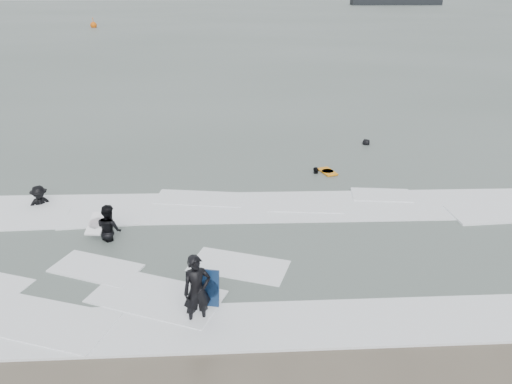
{
  "coord_description": "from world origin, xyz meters",
  "views": [
    {
      "loc": [
        -0.54,
        -10.3,
        7.82
      ],
      "look_at": [
        0.0,
        5.0,
        1.1
      ],
      "focal_mm": 35.0,
      "sensor_mm": 36.0,
      "label": 1
    }
  ],
  "objects_px": {
    "surfer_breaker": "(41,206)",
    "surfer_centre": "(199,322)",
    "buoy": "(94,25)",
    "surfer_right_near": "(316,174)",
    "surfer_wading": "(111,239)",
    "surfer_right_far": "(366,146)",
    "vessel_horizon": "(396,0)"
  },
  "relations": [
    {
      "from": "surfer_breaker",
      "to": "vessel_horizon",
      "type": "distance_m",
      "value": 134.69
    },
    {
      "from": "surfer_breaker",
      "to": "surfer_right_far",
      "type": "xyz_separation_m",
      "value": [
        13.59,
        6.58,
        0.0
      ]
    },
    {
      "from": "surfer_right_far",
      "to": "vessel_horizon",
      "type": "distance_m",
      "value": 123.96
    },
    {
      "from": "surfer_right_near",
      "to": "vessel_horizon",
      "type": "distance_m",
      "value": 128.48
    },
    {
      "from": "surfer_centre",
      "to": "vessel_horizon",
      "type": "bearing_deg",
      "value": 51.66
    },
    {
      "from": "buoy",
      "to": "vessel_horizon",
      "type": "distance_m",
      "value": 88.06
    },
    {
      "from": "surfer_breaker",
      "to": "buoy",
      "type": "relative_size",
      "value": 1.01
    },
    {
      "from": "surfer_wading",
      "to": "surfer_right_far",
      "type": "relative_size",
      "value": 1.2
    },
    {
      "from": "buoy",
      "to": "vessel_horizon",
      "type": "height_order",
      "value": "vessel_horizon"
    },
    {
      "from": "surfer_wading",
      "to": "vessel_horizon",
      "type": "bearing_deg",
      "value": -66.8
    },
    {
      "from": "surfer_right_far",
      "to": "buoy",
      "type": "bearing_deg",
      "value": -111.25
    },
    {
      "from": "surfer_right_far",
      "to": "buoy",
      "type": "distance_m",
      "value": 65.88
    },
    {
      "from": "surfer_right_far",
      "to": "surfer_centre",
      "type": "bearing_deg",
      "value": 14.17
    },
    {
      "from": "surfer_centre",
      "to": "surfer_wading",
      "type": "relative_size",
      "value": 1.06
    },
    {
      "from": "surfer_wading",
      "to": "surfer_breaker",
      "type": "xyz_separation_m",
      "value": [
        -3.14,
        2.59,
        0.0
      ]
    },
    {
      "from": "surfer_right_far",
      "to": "vessel_horizon",
      "type": "xyz_separation_m",
      "value": [
        36.32,
        118.51,
        1.22
      ]
    },
    {
      "from": "surfer_wading",
      "to": "surfer_breaker",
      "type": "bearing_deg",
      "value": 3.75
    },
    {
      "from": "surfer_centre",
      "to": "vessel_horizon",
      "type": "distance_m",
      "value": 138.98
    },
    {
      "from": "surfer_wading",
      "to": "buoy",
      "type": "relative_size",
      "value": 1.07
    },
    {
      "from": "surfer_breaker",
      "to": "vessel_horizon",
      "type": "xyz_separation_m",
      "value": [
        49.91,
        125.09,
        1.22
      ]
    },
    {
      "from": "surfer_right_far",
      "to": "vessel_horizon",
      "type": "bearing_deg",
      "value": -154.23
    },
    {
      "from": "surfer_centre",
      "to": "surfer_right_near",
      "type": "bearing_deg",
      "value": 46.02
    },
    {
      "from": "surfer_breaker",
      "to": "buoy",
      "type": "height_order",
      "value": "buoy"
    },
    {
      "from": "surfer_centre",
      "to": "surfer_right_far",
      "type": "bearing_deg",
      "value": 41.33
    },
    {
      "from": "surfer_right_near",
      "to": "vessel_horizon",
      "type": "height_order",
      "value": "vessel_horizon"
    },
    {
      "from": "surfer_breaker",
      "to": "buoy",
      "type": "xyz_separation_m",
      "value": [
        -15.22,
        65.83,
        0.42
      ]
    },
    {
      "from": "surfer_breaker",
      "to": "surfer_right_near",
      "type": "relative_size",
      "value": 1.12
    },
    {
      "from": "surfer_right_far",
      "to": "vessel_horizon",
      "type": "relative_size",
      "value": 0.06
    },
    {
      "from": "vessel_horizon",
      "to": "surfer_right_far",
      "type": "bearing_deg",
      "value": -107.04
    },
    {
      "from": "surfer_wading",
      "to": "buoy",
      "type": "bearing_deg",
      "value": -31.66
    },
    {
      "from": "surfer_wading",
      "to": "surfer_right_near",
      "type": "xyz_separation_m",
      "value": [
        7.4,
        5.39,
        0.0
      ]
    },
    {
      "from": "surfer_breaker",
      "to": "surfer_centre",
      "type": "bearing_deg",
      "value": -82.15
    }
  ]
}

